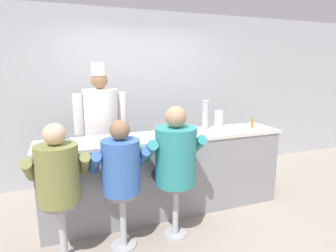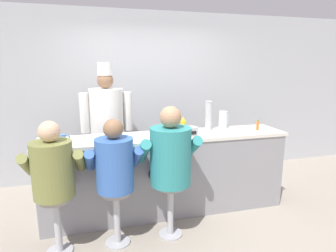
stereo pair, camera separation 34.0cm
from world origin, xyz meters
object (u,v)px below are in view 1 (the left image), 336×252
coffee_mug_white (191,129)px  cook_in_whites_near (102,124)px  coffee_mug_blue (62,141)px  diner_seated_blue (121,169)px  breakfast_plate (165,137)px  water_pitcher_clear (219,119)px  cup_stack_steel (205,115)px  napkin_dispenser_chrome (193,132)px  ketchup_bottle_red (175,126)px  hot_sauce_bottle_orange (252,123)px  cereal_bowl (125,139)px  diner_seated_olive (58,177)px  mustard_bottle_yellow (183,127)px  diner_seated_teal (174,158)px

coffee_mug_white → cook_in_whites_near: bearing=141.5°
coffee_mug_blue → diner_seated_blue: 0.74m
breakfast_plate → cook_in_whites_near: cook_in_whites_near is taller
water_pitcher_clear → coffee_mug_white: water_pitcher_clear is taller
cup_stack_steel → napkin_dispenser_chrome: cup_stack_steel is taller
cup_stack_steel → cook_in_whites_near: 1.45m
ketchup_bottle_red → hot_sauce_bottle_orange: ketchup_bottle_red is taller
breakfast_plate → cook_in_whites_near: size_ratio=0.14×
breakfast_plate → cereal_bowl: breakfast_plate is taller
coffee_mug_blue → diner_seated_olive: 0.53m
mustard_bottle_yellow → diner_seated_blue: size_ratio=0.18×
ketchup_bottle_red → napkin_dispenser_chrome: (0.18, -0.10, -0.06)m
cook_in_whites_near → coffee_mug_blue: bearing=-122.4°
napkin_dispenser_chrome → diner_seated_teal: size_ratio=0.09×
cook_in_whites_near → water_pitcher_clear: bearing=-22.1°
ketchup_bottle_red → cereal_bowl: (-0.62, -0.01, -0.09)m
coffee_mug_white → diner_seated_olive: diner_seated_olive is taller
breakfast_plate → diner_seated_olive: bearing=-162.3°
diner_seated_olive → cook_in_whites_near: 1.45m
mustard_bottle_yellow → water_pitcher_clear: size_ratio=1.01×
coffee_mug_blue → cook_in_whites_near: (0.53, 0.83, -0.01)m
mustard_bottle_yellow → coffee_mug_blue: (-1.39, 0.05, -0.06)m
cereal_bowl → diner_seated_olive: size_ratio=0.11×
napkin_dispenser_chrome → cook_in_whites_near: 1.35m
hot_sauce_bottle_orange → coffee_mug_white: size_ratio=0.95×
hot_sauce_bottle_orange → breakfast_plate: size_ratio=0.51×
water_pitcher_clear → diner_seated_olive: size_ratio=0.18×
breakfast_plate → coffee_mug_blue: coffee_mug_blue is taller
water_pitcher_clear → coffee_mug_white: bearing=-159.9°
coffee_mug_blue → napkin_dispenser_chrome: (1.48, -0.13, 0.01)m
breakfast_plate → cook_in_whites_near: 1.11m
hot_sauce_bottle_orange → cook_in_whites_near: (-1.91, 0.84, -0.03)m
napkin_dispenser_chrome → diner_seated_olive: (-1.53, -0.34, -0.22)m
mustard_bottle_yellow → hot_sauce_bottle_orange: (1.05, 0.05, -0.05)m
mustard_bottle_yellow → breakfast_plate: mustard_bottle_yellow is taller
coffee_mug_white → water_pitcher_clear: bearing=20.1°
mustard_bottle_yellow → diner_seated_teal: bearing=-124.1°
hot_sauce_bottle_orange → diner_seated_blue: 1.99m
water_pitcher_clear → coffee_mug_blue: bearing=-173.9°
breakfast_plate → cup_stack_steel: bearing=22.2°
breakfast_plate → water_pitcher_clear: bearing=19.2°
coffee_mug_white → diner_seated_olive: size_ratio=0.11×
mustard_bottle_yellow → diner_seated_blue: (-0.86, -0.43, -0.28)m
water_pitcher_clear → cook_in_whites_near: size_ratio=0.12×
coffee_mug_blue → cup_stack_steel: bearing=5.6°
water_pitcher_clear → ketchup_bottle_red: bearing=-161.9°
hot_sauce_bottle_orange → coffee_mug_white: bearing=177.8°
mustard_bottle_yellow → diner_seated_blue: bearing=-153.6°
breakfast_plate → napkin_dispenser_chrome: 0.35m
cereal_bowl → diner_seated_teal: 0.63m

